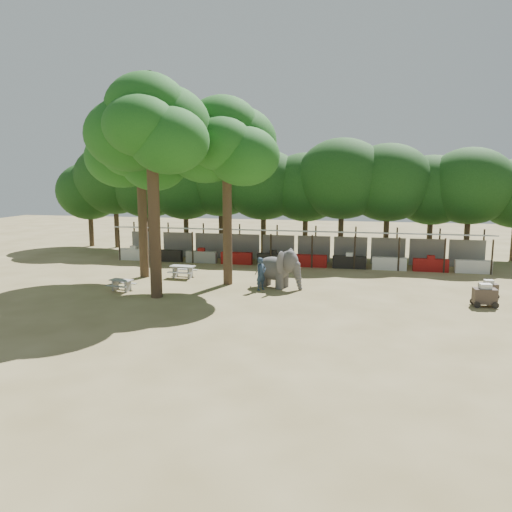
% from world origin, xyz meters
% --- Properties ---
extents(ground, '(100.00, 100.00, 0.00)m').
position_xyz_m(ground, '(0.00, 0.00, 0.00)').
color(ground, brown).
rests_on(ground, ground).
extents(vendor_stalls, '(28.00, 2.99, 2.80)m').
position_xyz_m(vendor_stalls, '(-0.00, 13.84, 1.18)').
color(vendor_stalls, '#989BA0').
rests_on(vendor_stalls, ground).
extents(yard_tree_left, '(7.10, 6.90, 11.02)m').
position_xyz_m(yard_tree_left, '(-9.13, 7.19, 8.20)').
color(yard_tree_left, '#332316').
rests_on(yard_tree_left, ground).
extents(yard_tree_center, '(7.10, 6.90, 12.04)m').
position_xyz_m(yard_tree_center, '(-6.13, 2.19, 9.21)').
color(yard_tree_center, '#332316').
rests_on(yard_tree_center, ground).
extents(yard_tree_back, '(7.10, 6.90, 11.36)m').
position_xyz_m(yard_tree_back, '(-3.13, 6.19, 8.54)').
color(yard_tree_back, '#332316').
rests_on(yard_tree_back, ground).
extents(backdrop_trees, '(46.46, 5.95, 8.33)m').
position_xyz_m(backdrop_trees, '(0.00, 19.00, 5.51)').
color(backdrop_trees, '#332316').
rests_on(backdrop_trees, ground).
extents(elephant, '(3.15, 2.33, 2.34)m').
position_xyz_m(elephant, '(0.22, 5.77, 1.17)').
color(elephant, '#424040').
rests_on(elephant, ground).
extents(handler, '(0.77, 0.83, 1.93)m').
position_xyz_m(handler, '(-0.68, 4.90, 0.96)').
color(handler, '#26384C').
rests_on(handler, ground).
extents(picnic_table_near, '(1.54, 1.43, 0.67)m').
position_xyz_m(picnic_table_near, '(-8.59, 2.95, 0.44)').
color(picnic_table_near, gray).
rests_on(picnic_table_near, ground).
extents(picnic_table_far, '(1.68, 1.53, 0.80)m').
position_xyz_m(picnic_table_far, '(-6.42, 7.24, 0.52)').
color(picnic_table_far, gray).
rests_on(picnic_table_far, ground).
extents(cart_front, '(1.28, 0.88, 1.20)m').
position_xyz_m(cart_front, '(11.33, 3.68, 0.59)').
color(cart_front, '#362C25').
rests_on(cart_front, ground).
extents(cart_back, '(1.10, 0.78, 1.01)m').
position_xyz_m(cart_back, '(11.95, 5.69, 0.50)').
color(cart_back, '#362C25').
rests_on(cart_back, ground).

